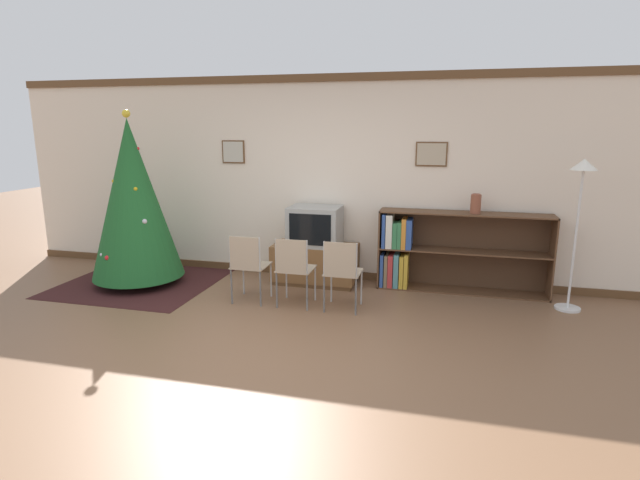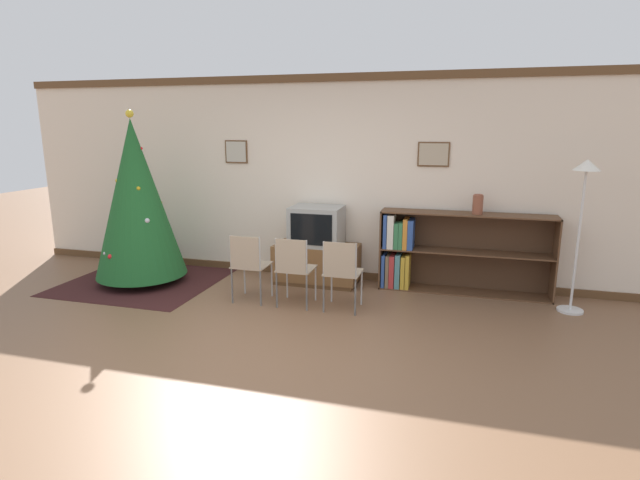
# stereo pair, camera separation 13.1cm
# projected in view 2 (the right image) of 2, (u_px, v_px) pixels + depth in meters

# --- Properties ---
(ground_plane) EXTENTS (24.00, 24.00, 0.00)m
(ground_plane) POSITION_uv_depth(u_px,v_px,m) (248.00, 356.00, 4.54)
(ground_plane) COLOR brown
(wall_back) EXTENTS (9.10, 0.11, 2.70)m
(wall_back) POSITION_uv_depth(u_px,v_px,m) (324.00, 179.00, 6.71)
(wall_back) COLOR silver
(wall_back) RESTS_ON ground_plane
(area_rug) EXTENTS (1.95, 1.81, 0.01)m
(area_rug) POSITION_uv_depth(u_px,v_px,m) (143.00, 281.00, 6.71)
(area_rug) COLOR #381919
(area_rug) RESTS_ON ground_plane
(christmas_tree) EXTENTS (1.16, 1.16, 2.24)m
(christmas_tree) POSITION_uv_depth(u_px,v_px,m) (137.00, 199.00, 6.46)
(christmas_tree) COLOR maroon
(christmas_tree) RESTS_ON area_rug
(tv_console) EXTENTS (1.10, 0.55, 0.52)m
(tv_console) POSITION_uv_depth(u_px,v_px,m) (317.00, 264.00, 6.63)
(tv_console) COLOR brown
(tv_console) RESTS_ON ground_plane
(television) EXTENTS (0.66, 0.51, 0.51)m
(television) POSITION_uv_depth(u_px,v_px,m) (317.00, 226.00, 6.51)
(television) COLOR #9E9E99
(television) RESTS_ON tv_console
(folding_chair_left) EXTENTS (0.40, 0.40, 0.82)m
(folding_chair_left) POSITION_uv_depth(u_px,v_px,m) (249.00, 264.00, 5.84)
(folding_chair_left) COLOR tan
(folding_chair_left) RESTS_ON ground_plane
(folding_chair_center) EXTENTS (0.40, 0.40, 0.82)m
(folding_chair_center) POSITION_uv_depth(u_px,v_px,m) (294.00, 267.00, 5.69)
(folding_chair_center) COLOR tan
(folding_chair_center) RESTS_ON ground_plane
(folding_chair_right) EXTENTS (0.40, 0.40, 0.82)m
(folding_chair_right) POSITION_uv_depth(u_px,v_px,m) (341.00, 271.00, 5.54)
(folding_chair_right) COLOR tan
(folding_chair_right) RESTS_ON ground_plane
(bookshelf) EXTENTS (2.08, 0.36, 1.01)m
(bookshelf) POSITION_uv_depth(u_px,v_px,m) (432.00, 252.00, 6.30)
(bookshelf) COLOR brown
(bookshelf) RESTS_ON ground_plane
(vase) EXTENTS (0.12, 0.12, 0.24)m
(vase) POSITION_uv_depth(u_px,v_px,m) (478.00, 204.00, 5.99)
(vase) COLOR brown
(vase) RESTS_ON bookshelf
(standing_lamp) EXTENTS (0.28, 0.28, 1.71)m
(standing_lamp) POSITION_uv_depth(u_px,v_px,m) (583.00, 196.00, 5.35)
(standing_lamp) COLOR silver
(standing_lamp) RESTS_ON ground_plane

